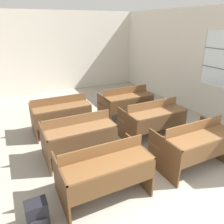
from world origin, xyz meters
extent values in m
cube|color=beige|center=(0.00, 7.08, 1.39)|extent=(6.22, 0.06, 2.78)
cube|color=beige|center=(3.08, 3.53, 0.44)|extent=(0.06, 7.05, 0.89)
cube|color=beige|center=(3.08, 3.53, 2.51)|extent=(0.06, 7.05, 0.54)
cube|color=beige|center=(3.08, 5.16, 1.57)|extent=(0.06, 3.79, 1.36)
cube|color=white|center=(3.08, 2.74, 1.57)|extent=(0.02, 1.03, 1.36)
cube|color=#4C4C51|center=(3.06, 2.74, 1.33)|extent=(0.02, 1.03, 0.02)
cube|color=#4C4C51|center=(3.06, 2.74, 1.80)|extent=(0.02, 1.03, 0.02)
cube|color=#52351C|center=(-1.30, 1.47, 0.34)|extent=(0.03, 0.81, 0.69)
cube|color=#52351C|center=(-0.08, 1.47, 0.34)|extent=(0.03, 0.81, 0.69)
cube|color=brown|center=(-0.69, 1.26, 0.67)|extent=(1.26, 0.39, 0.03)
cube|color=#52351C|center=(-0.69, 1.07, 0.50)|extent=(1.20, 0.02, 0.31)
cube|color=brown|center=(-0.69, 1.44, 0.77)|extent=(1.26, 0.02, 0.17)
cube|color=brown|center=(-0.69, 1.72, 0.43)|extent=(1.26, 0.31, 0.03)
cube|color=#52351C|center=(-0.69, 1.72, 0.16)|extent=(1.20, 0.04, 0.04)
cube|color=brown|center=(0.39, 1.43, 0.34)|extent=(0.03, 0.81, 0.69)
cube|color=brown|center=(1.62, 1.43, 0.34)|extent=(0.03, 0.81, 0.69)
cube|color=brown|center=(1.00, 1.22, 0.67)|extent=(1.26, 0.39, 0.03)
cube|color=brown|center=(1.00, 1.04, 0.50)|extent=(1.20, 0.02, 0.31)
cube|color=brown|center=(1.00, 1.41, 0.77)|extent=(1.26, 0.02, 0.17)
cube|color=brown|center=(1.00, 1.68, 0.43)|extent=(1.26, 0.31, 0.03)
cube|color=brown|center=(1.00, 1.68, 0.16)|extent=(1.20, 0.04, 0.04)
cube|color=brown|center=(-1.30, 2.59, 0.34)|extent=(0.03, 0.81, 0.69)
cube|color=brown|center=(-0.07, 2.59, 0.34)|extent=(0.03, 0.81, 0.69)
cube|color=brown|center=(-0.69, 2.39, 0.67)|extent=(1.26, 0.39, 0.03)
cube|color=brown|center=(-0.69, 2.20, 0.50)|extent=(1.20, 0.02, 0.31)
cube|color=brown|center=(-0.69, 2.57, 0.77)|extent=(1.26, 0.02, 0.17)
cube|color=brown|center=(-0.69, 2.84, 0.43)|extent=(1.26, 0.31, 0.03)
cube|color=brown|center=(-0.69, 2.84, 0.16)|extent=(1.20, 0.04, 0.04)
cube|color=brown|center=(0.38, 2.60, 0.34)|extent=(0.03, 0.81, 0.69)
cube|color=brown|center=(1.61, 2.60, 0.34)|extent=(0.03, 0.81, 0.69)
cube|color=brown|center=(0.99, 2.39, 0.67)|extent=(1.26, 0.39, 0.03)
cube|color=brown|center=(0.99, 2.21, 0.50)|extent=(1.20, 0.02, 0.31)
cube|color=brown|center=(0.99, 2.58, 0.77)|extent=(1.26, 0.02, 0.17)
cube|color=brown|center=(0.99, 2.85, 0.43)|extent=(1.26, 0.31, 0.03)
cube|color=brown|center=(0.99, 2.85, 0.16)|extent=(1.20, 0.04, 0.04)
cube|color=brown|center=(-1.33, 3.79, 0.34)|extent=(0.03, 0.81, 0.69)
cube|color=brown|center=(-0.10, 3.79, 0.34)|extent=(0.03, 0.81, 0.69)
cube|color=brown|center=(-0.72, 3.58, 0.67)|extent=(1.26, 0.39, 0.03)
cube|color=brown|center=(-0.72, 3.39, 0.50)|extent=(1.20, 0.02, 0.31)
cube|color=brown|center=(-0.72, 3.77, 0.77)|extent=(1.26, 0.02, 0.17)
cube|color=brown|center=(-0.72, 4.04, 0.43)|extent=(1.26, 0.31, 0.03)
cube|color=brown|center=(-0.72, 4.04, 0.16)|extent=(1.20, 0.04, 0.04)
cube|color=brown|center=(0.39, 3.77, 0.34)|extent=(0.03, 0.81, 0.69)
cube|color=brown|center=(1.61, 3.77, 0.34)|extent=(0.03, 0.81, 0.69)
cube|color=brown|center=(1.00, 3.57, 0.67)|extent=(1.26, 0.39, 0.03)
cube|color=brown|center=(1.00, 3.38, 0.50)|extent=(1.20, 0.02, 0.31)
cube|color=brown|center=(1.00, 3.75, 0.77)|extent=(1.26, 0.02, 0.17)
cube|color=brown|center=(1.00, 4.02, 0.43)|extent=(1.26, 0.31, 0.03)
cube|color=brown|center=(1.00, 4.02, 0.16)|extent=(1.20, 0.04, 0.04)
cube|color=black|center=(-1.66, 1.30, 0.19)|extent=(0.27, 0.20, 0.38)
camera|label=1|loc=(-1.73, -0.92, 2.40)|focal=35.00mm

